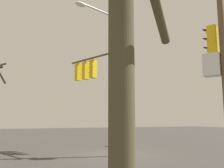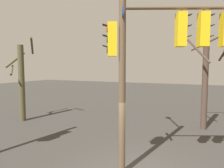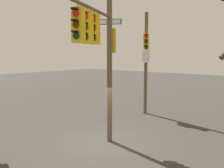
# 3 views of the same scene
# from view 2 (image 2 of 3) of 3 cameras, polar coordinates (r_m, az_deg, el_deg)

# --- Properties ---
(main_signal_pole_assembly) EXTENTS (3.16, 5.04, 8.15)m
(main_signal_pole_assembly) POSITION_cam_2_polar(r_m,az_deg,el_deg) (6.99, 11.30, 13.41)
(main_signal_pole_assembly) COLOR brown
(main_signal_pole_assembly) RESTS_ON ground
(bare_tree_behind_pole) EXTENTS (2.27, 2.29, 5.72)m
(bare_tree_behind_pole) POSITION_cam_2_polar(r_m,az_deg,el_deg) (12.88, 25.47, 1.60)
(bare_tree_behind_pole) COLOR #47352C
(bare_tree_behind_pole) RESTS_ON ground
(bare_tree_across_street) EXTENTS (2.00, 2.00, 5.69)m
(bare_tree_across_street) POSITION_cam_2_polar(r_m,az_deg,el_deg) (14.92, -24.53, 0.88)
(bare_tree_across_street) COLOR #4C462E
(bare_tree_across_street) RESTS_ON ground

